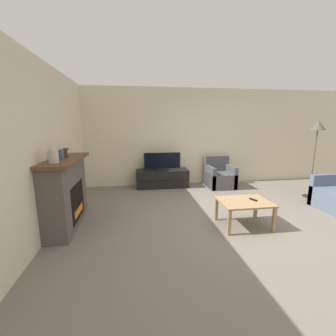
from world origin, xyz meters
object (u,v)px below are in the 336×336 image
Objects in this scene: tv at (162,162)px; tv_stand at (162,178)px; mantel_vase_centre_left at (61,155)px; coffee_table at (244,204)px; fireplace at (66,192)px; mantel_clock at (66,153)px; mantel_vase_left at (53,156)px; remote at (253,200)px; armchair at (219,177)px; floor_lamp at (317,131)px.

tv_stand is at bearing 90.00° from tv.
mantel_vase_centre_left is 0.20× the size of coffee_table.
fireplace is 0.67m from mantel_clock.
fireplace reaches higher than coffee_table.
fireplace is 6.37× the size of mantel_vase_left.
tv is 1.18× the size of coffee_table.
mantel_vase_left is 0.28× the size of coffee_table.
tv is at bearing 46.41° from mantel_clock.
mantel_vase_centre_left reaches higher than tv_stand.
mantel_vase_centre_left is 1.14× the size of mantel_clock.
mantel_vase_centre_left reaches higher than remote.
tv is 1.20× the size of armchair.
fireplace is 4.02m from armchair.
mantel_vase_centre_left is 0.21× the size of armchair.
tv_stand is (1.89, 1.99, -1.01)m from mantel_clock.
armchair is (3.48, 1.81, -0.98)m from mantel_clock.
fireplace is 0.82m from mantel_vase_left.
mantel_vase_centre_left is at bearing 173.30° from coffee_table.
floor_lamp reaches higher than mantel_clock.
tv is at bearing 93.32° from remote.
tv is (1.89, 2.25, -0.55)m from mantel_vase_centre_left.
fireplace is 1.79× the size of coffee_table.
remote is at bearing -97.93° from armchair.
tv is at bearing 49.95° from mantel_vase_centre_left.
mantel_vase_centre_left reaches higher than fireplace.
armchair is at bearing 30.78° from mantel_vase_centre_left.
floor_lamp is at bearing 9.51° from mantel_vase_centre_left.
mantel_clock is 5.34m from floor_lamp.
remote is (3.16, -0.45, -0.14)m from fireplace.
mantel_vase_left is 3.37m from tv_stand.
tv_stand is 0.79× the size of floor_lamp.
mantel_vase_centre_left is 3.26m from remote.
remote is (3.14, 0.01, -0.83)m from mantel_vase_left.
tv is 2.83m from coffee_table.
mantel_vase_centre_left is 3.11m from tv_stand.
armchair is at bearing 29.27° from fireplace.
armchair is (3.49, 1.96, -0.32)m from fireplace.
tv is 2.88m from remote.
coffee_table is 0.47× the size of floor_lamp.
tv reaches higher than armchair.
coffee_table is at bearing 163.12° from remote.
armchair reaches higher than tv_stand.
fireplace is 10.07× the size of mantel_clock.
armchair is (1.59, -0.18, -0.43)m from tv.
coffee_table is at bearing -151.96° from floor_lamp.
remote is 2.72m from floor_lamp.
mantel_vase_left is at bearing -87.86° from fireplace.
mantel_vase_centre_left is at bearing -90.17° from mantel_clock.
coffee_table is at bearing -8.80° from fireplace.
tv_stand is at bearing 158.21° from floor_lamp.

